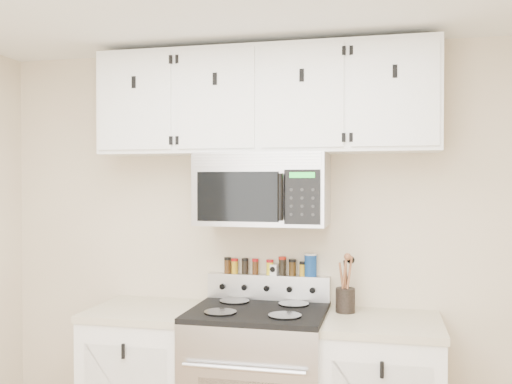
{
  "coord_description": "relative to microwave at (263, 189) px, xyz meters",
  "views": [
    {
      "loc": [
        0.71,
        -1.72,
        1.67
      ],
      "look_at": [
        -0.02,
        1.45,
        1.61
      ],
      "focal_mm": 40.0,
      "sensor_mm": 36.0,
      "label": 1
    }
  ],
  "objects": [
    {
      "name": "upper_cabinets",
      "position": [
        -0.0,
        0.03,
        0.52
      ],
      "size": [
        2.0,
        0.35,
        0.62
      ],
      "color": "white",
      "rests_on": "back_wall"
    },
    {
      "name": "spice_jar_3",
      "position": [
        -0.08,
        0.16,
        -0.48
      ],
      "size": [
        0.04,
        0.04,
        0.1
      ],
      "color": "#40230F",
      "rests_on": "range"
    },
    {
      "name": "utensil_crock",
      "position": [
        0.48,
        0.03,
        -0.63
      ],
      "size": [
        0.11,
        0.11,
        0.33
      ],
      "color": "black",
      "rests_on": "base_cabinet_right"
    },
    {
      "name": "kitchen_timer",
      "position": [
        0.03,
        0.16,
        -0.5
      ],
      "size": [
        0.06,
        0.05,
        0.07
      ],
      "primitive_type": "cube",
      "rotation": [
        0.0,
        0.0,
        -0.16
      ],
      "color": "white",
      "rests_on": "range"
    },
    {
      "name": "spice_jar_5",
      "position": [
        0.09,
        0.16,
        -0.47
      ],
      "size": [
        0.05,
        0.05,
        0.11
      ],
      "color": "black",
      "rests_on": "range"
    },
    {
      "name": "spice_jar_1",
      "position": [
        -0.22,
        0.16,
        -0.48
      ],
      "size": [
        0.04,
        0.04,
        0.09
      ],
      "color": "#BF8F16",
      "rests_on": "range"
    },
    {
      "name": "spice_jar_7",
      "position": [
        0.21,
        0.16,
        -0.49
      ],
      "size": [
        0.04,
        0.04,
        0.09
      ],
      "color": "#C59217",
      "rests_on": "range"
    },
    {
      "name": "spice_jar_6",
      "position": [
        0.15,
        0.16,
        -0.48
      ],
      "size": [
        0.04,
        0.04,
        0.1
      ],
      "color": "#38240D",
      "rests_on": "range"
    },
    {
      "name": "microwave",
      "position": [
        0.0,
        0.0,
        0.0
      ],
      "size": [
        0.76,
        0.44,
        0.42
      ],
      "color": "#9E9EA3",
      "rests_on": "back_wall"
    },
    {
      "name": "back_wall",
      "position": [
        -0.0,
        0.19,
        -0.38
      ],
      "size": [
        3.5,
        0.01,
        2.5
      ],
      "primitive_type": "cube",
      "color": "#BFAB8F",
      "rests_on": "floor"
    },
    {
      "name": "spice_jar_0",
      "position": [
        -0.26,
        0.16,
        -0.48
      ],
      "size": [
        0.04,
        0.04,
        0.1
      ],
      "color": "#3E250F",
      "rests_on": "range"
    },
    {
      "name": "spice_jar_4",
      "position": [
        0.01,
        0.16,
        -0.48
      ],
      "size": [
        0.04,
        0.04,
        0.09
      ],
      "color": "yellow",
      "rests_on": "range"
    },
    {
      "name": "salt_canister",
      "position": [
        0.26,
        0.16,
        -0.46
      ],
      "size": [
        0.08,
        0.08,
        0.14
      ],
      "color": "navy",
      "rests_on": "range"
    },
    {
      "name": "spice_jar_2",
      "position": [
        -0.15,
        0.16,
        -0.48
      ],
      "size": [
        0.04,
        0.04,
        0.1
      ],
      "color": "black",
      "rests_on": "range"
    },
    {
      "name": "base_cabinet_left",
      "position": [
        -0.69,
        -0.1,
        -1.17
      ],
      "size": [
        0.64,
        0.62,
        0.92
      ],
      "color": "white",
      "rests_on": "floor"
    }
  ]
}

